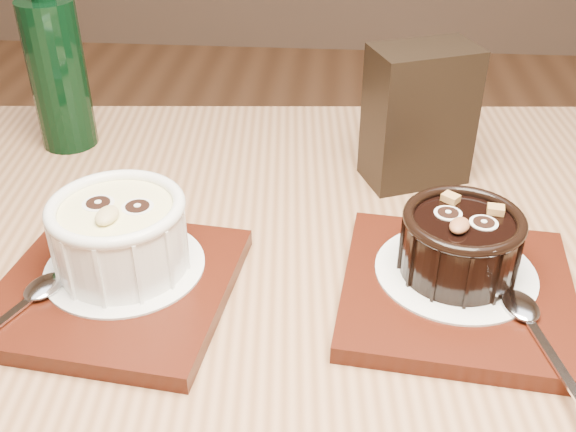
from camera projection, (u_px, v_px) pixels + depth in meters
name	position (u px, v px, depth m)	size (l,w,h in m)	color
table	(285.00, 397.00, 0.57)	(1.26, 0.89, 0.75)	brown
tray_left	(116.00, 288.00, 0.54)	(0.18, 0.18, 0.01)	#42150B
doily_left	(125.00, 266.00, 0.55)	(0.13, 0.13, 0.00)	white
ramekin_white	(119.00, 232.00, 0.53)	(0.11, 0.11, 0.06)	white
spoon_left	(10.00, 313.00, 0.50)	(0.03, 0.13, 0.01)	silver
tray_right	(457.00, 292.00, 0.54)	(0.18, 0.18, 0.01)	#42150B
doily_right	(455.00, 271.00, 0.55)	(0.13, 0.13, 0.00)	white
ramekin_dark	(461.00, 241.00, 0.53)	(0.10, 0.10, 0.06)	black
spoon_right	(542.00, 338.00, 0.48)	(0.03, 0.13, 0.01)	silver
condiment_stand	(419.00, 116.00, 0.67)	(0.10, 0.06, 0.14)	black
green_bottle	(57.00, 69.00, 0.72)	(0.06, 0.06, 0.23)	black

